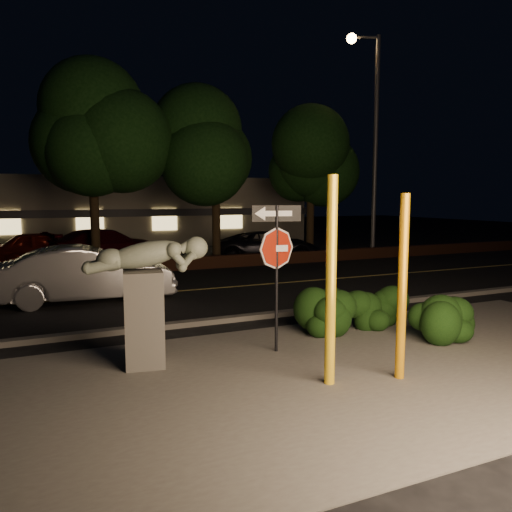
{
  "coord_description": "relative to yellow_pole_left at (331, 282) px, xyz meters",
  "views": [
    {
      "loc": [
        -4.82,
        -7.64,
        2.88
      ],
      "look_at": [
        -0.41,
        2.15,
        1.6
      ],
      "focal_mm": 35.0,
      "sensor_mm": 36.0,
      "label": 1
    }
  ],
  "objects": [
    {
      "name": "ground",
      "position": [
        0.75,
        11.35,
        -1.6
      ],
      "size": [
        90.0,
        90.0,
        0.0
      ],
      "primitive_type": "plane",
      "color": "black",
      "rests_on": "ground"
    },
    {
      "name": "patio",
      "position": [
        0.75,
        0.35,
        -1.59
      ],
      "size": [
        14.0,
        6.0,
        0.02
      ],
      "primitive_type": "cube",
      "color": "#4C4944",
      "rests_on": "ground"
    },
    {
      "name": "road",
      "position": [
        0.75,
        8.35,
        -1.6
      ],
      "size": [
        80.0,
        8.0,
        0.01
      ],
      "primitive_type": "cube",
      "color": "black",
      "rests_on": "ground"
    },
    {
      "name": "lane_marking",
      "position": [
        0.75,
        8.35,
        -1.59
      ],
      "size": [
        80.0,
        0.12,
        0.0
      ],
      "primitive_type": "cube",
      "color": "#CEB252",
      "rests_on": "road"
    },
    {
      "name": "curb",
      "position": [
        0.75,
        4.25,
        -1.54
      ],
      "size": [
        80.0,
        0.25,
        0.12
      ],
      "primitive_type": "cube",
      "color": "#4C4944",
      "rests_on": "ground"
    },
    {
      "name": "brick_wall",
      "position": [
        0.75,
        12.65,
        -1.35
      ],
      "size": [
        40.0,
        0.35,
        0.5
      ],
      "primitive_type": "cube",
      "color": "#4D2818",
      "rests_on": "ground"
    },
    {
      "name": "parking_lot",
      "position": [
        0.75,
        18.35,
        -1.6
      ],
      "size": [
        40.0,
        12.0,
        0.01
      ],
      "primitive_type": "cube",
      "color": "black",
      "rests_on": "ground"
    },
    {
      "name": "building",
      "position": [
        0.75,
        26.34,
        0.4
      ],
      "size": [
        22.0,
        10.2,
        4.0
      ],
      "color": "slate",
      "rests_on": "ground"
    },
    {
      "name": "tree_far_b",
      "position": [
        -1.75,
        14.55,
        4.45
      ],
      "size": [
        5.2,
        5.2,
        8.41
      ],
      "color": "black",
      "rests_on": "ground"
    },
    {
      "name": "tree_far_c",
      "position": [
        3.25,
        14.15,
        4.06
      ],
      "size": [
        4.8,
        4.8,
        7.84
      ],
      "color": "black",
      "rests_on": "ground"
    },
    {
      "name": "tree_far_d",
      "position": [
        8.25,
        14.65,
        3.81
      ],
      "size": [
        4.4,
        4.4,
        7.42
      ],
      "color": "black",
      "rests_on": "ground"
    },
    {
      "name": "yellow_pole_left",
      "position": [
        0.0,
        0.0,
        0.0
      ],
      "size": [
        0.16,
        0.16,
        3.21
      ],
      "primitive_type": "cylinder",
      "color": "yellow",
      "rests_on": "ground"
    },
    {
      "name": "yellow_pole_right",
      "position": [
        1.15,
        -0.26,
        -0.14
      ],
      "size": [
        0.15,
        0.15,
        2.93
      ],
      "primitive_type": "cylinder",
      "color": "orange",
      "rests_on": "ground"
    },
    {
      "name": "signpost",
      "position": [
        -0.02,
        1.78,
        0.34
      ],
      "size": [
        0.92,
        0.18,
        2.73
      ],
      "rotation": [
        0.0,
        0.0,
        -0.16
      ],
      "color": "black",
      "rests_on": "ground"
    },
    {
      "name": "sculpture",
      "position": [
        -2.38,
        1.99,
        -0.24
      ],
      "size": [
        2.07,
        0.86,
        2.21
      ],
      "rotation": [
        0.0,
        0.0,
        -0.17
      ],
      "color": "#4C4944",
      "rests_on": "ground"
    },
    {
      "name": "hedge_center",
      "position": [
        1.77,
        2.51,
        -1.11
      ],
      "size": [
        2.07,
        1.47,
        0.98
      ],
      "primitive_type": "ellipsoid",
      "rotation": [
        0.0,
        0.0,
        -0.35
      ],
      "color": "black",
      "rests_on": "ground"
    },
    {
      "name": "hedge_right",
      "position": [
        2.94,
        2.48,
        -1.11
      ],
      "size": [
        1.65,
        1.14,
        0.98
      ],
      "primitive_type": "ellipsoid",
      "rotation": [
        0.0,
        0.0,
        -0.24
      ],
      "color": "black",
      "rests_on": "ground"
    },
    {
      "name": "hedge_far_right",
      "position": [
        3.42,
        1.01,
        -1.1
      ],
      "size": [
        1.66,
        1.3,
        1.01
      ],
      "primitive_type": "ellipsoid",
      "rotation": [
        0.0,
        0.0,
        -0.3
      ],
      "color": "black",
      "rests_on": "ground"
    },
    {
      "name": "streetlight",
      "position": [
        10.56,
        13.13,
        4.5
      ],
      "size": [
        1.44,
        0.82,
        10.27
      ],
      "rotation": [
        0.0,
        0.0,
        -0.42
      ],
      "color": "#45454A",
      "rests_on": "ground"
    },
    {
      "name": "silver_sedan",
      "position": [
        -2.76,
        7.92,
        -0.83
      ],
      "size": [
        4.76,
        1.87,
        1.54
      ],
      "primitive_type": "imported",
      "rotation": [
        0.0,
        0.0,
        1.52
      ],
      "color": "silver",
      "rests_on": "ground"
    },
    {
      "name": "parked_car_red",
      "position": [
        -3.58,
        16.52,
        -0.88
      ],
      "size": [
        4.38,
        2.05,
        1.45
      ],
      "primitive_type": "imported",
      "rotation": [
        0.0,
        0.0,
        1.49
      ],
      "color": "maroon",
      "rests_on": "ground"
    },
    {
      "name": "parked_car_darkred",
      "position": [
        -1.1,
        16.4,
        -0.87
      ],
      "size": [
        5.47,
        3.46,
        1.48
      ],
      "primitive_type": "imported",
      "rotation": [
        0.0,
        0.0,
        1.87
      ],
      "color": "#38080E",
      "rests_on": "ground"
    },
    {
      "name": "parked_car_dark",
      "position": [
        5.81,
        14.22,
        -0.95
      ],
      "size": [
        5.16,
        3.74,
        1.31
      ],
      "primitive_type": "imported",
      "rotation": [
        0.0,
        0.0,
        1.19
      ],
      "color": "black",
      "rests_on": "ground"
    }
  ]
}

